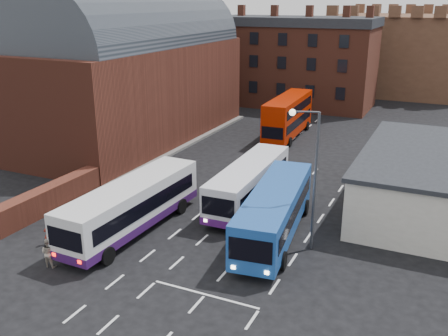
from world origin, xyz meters
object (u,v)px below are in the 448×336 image
at_px(street_lamp, 311,168).
at_px(bus_red_double, 288,116).
at_px(bus_white_outbound, 132,203).
at_px(bus_white_inbound, 249,181).
at_px(bus_blue, 275,210).
at_px(pedestrian_beige, 49,253).
at_px(pedestrian_red, 48,234).

bearing_deg(street_lamp, bus_red_double, 110.67).
xyz_separation_m(bus_white_outbound, bus_white_inbound, (5.18, 7.45, -0.12)).
xyz_separation_m(bus_white_inbound, bus_blue, (3.56, -4.43, 0.09)).
relative_size(bus_white_inbound, pedestrian_beige, 6.49).
bearing_deg(pedestrian_beige, bus_white_inbound, -124.97).
bearing_deg(bus_blue, street_lamp, 156.97).
height_order(street_lamp, pedestrian_red, street_lamp).
height_order(bus_red_double, pedestrian_red, bus_red_double).
bearing_deg(street_lamp, bus_blue, 164.01).
distance_m(bus_red_double, pedestrian_red, 31.11).
height_order(bus_white_outbound, bus_white_inbound, bus_white_outbound).
bearing_deg(street_lamp, bus_white_inbound, 139.06).
xyz_separation_m(bus_white_outbound, street_lamp, (11.05, 2.35, 3.29)).
xyz_separation_m(bus_white_outbound, bus_red_double, (1.85, 26.74, 0.44)).
distance_m(street_lamp, pedestrian_red, 16.55).
height_order(bus_white_outbound, pedestrian_beige, bus_white_outbound).
bearing_deg(bus_white_outbound, pedestrian_beige, -103.77).
height_order(bus_blue, pedestrian_red, bus_blue).
xyz_separation_m(bus_red_double, pedestrian_beige, (-3.50, -32.63, -1.50)).
bearing_deg(bus_white_inbound, street_lamp, 137.47).
bearing_deg(bus_white_outbound, bus_red_double, 87.88).
xyz_separation_m(bus_red_double, pedestrian_red, (-5.47, -30.58, -1.66)).
xyz_separation_m(bus_blue, pedestrian_red, (-12.35, -6.86, -1.20)).
bearing_deg(bus_blue, pedestrian_beige, 33.59).
xyz_separation_m(bus_white_outbound, bus_blue, (8.73, 3.02, -0.02)).
bearing_deg(pedestrian_red, bus_white_outbound, -174.49).
xyz_separation_m(street_lamp, pedestrian_red, (-14.66, -6.20, -4.51)).
height_order(bus_white_inbound, bus_blue, bus_blue).
relative_size(bus_blue, pedestrian_red, 8.44).
height_order(pedestrian_red, pedestrian_beige, pedestrian_beige).
relative_size(bus_white_outbound, pedestrian_red, 8.43).
bearing_deg(bus_red_double, bus_white_inbound, 97.60).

